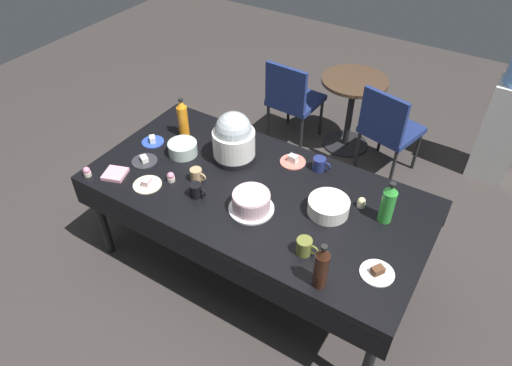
# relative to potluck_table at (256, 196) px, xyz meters

# --- Properties ---
(ground) EXTENTS (9.00, 9.00, 0.00)m
(ground) POSITION_rel_potluck_table_xyz_m (0.00, 0.00, -0.69)
(ground) COLOR #383330
(potluck_table) EXTENTS (2.20, 1.10, 0.75)m
(potluck_table) POSITION_rel_potluck_table_xyz_m (0.00, 0.00, 0.00)
(potluck_table) COLOR black
(potluck_table) RESTS_ON ground
(frosted_layer_cake) EXTENTS (0.28, 0.28, 0.13)m
(frosted_layer_cake) POSITION_rel_potluck_table_xyz_m (0.08, -0.17, 0.12)
(frosted_layer_cake) COLOR silver
(frosted_layer_cake) RESTS_ON potluck_table
(slow_cooker) EXTENTS (0.30, 0.30, 0.36)m
(slow_cooker) POSITION_rel_potluck_table_xyz_m (-0.30, 0.20, 0.23)
(slow_cooker) COLOR black
(slow_cooker) RESTS_ON potluck_table
(glass_salad_bowl) EXTENTS (0.20, 0.20, 0.09)m
(glass_salad_bowl) POSITION_rel_potluck_table_xyz_m (-0.63, 0.05, 0.11)
(glass_salad_bowl) COLOR #B2C6BC
(glass_salad_bowl) RESTS_ON potluck_table
(ceramic_snack_bowl) EXTENTS (0.25, 0.25, 0.09)m
(ceramic_snack_bowl) POSITION_rel_potluck_table_xyz_m (0.48, 0.05, 0.11)
(ceramic_snack_bowl) COLOR silver
(ceramic_snack_bowl) RESTS_ON potluck_table
(dessert_plate_charcoal) EXTENTS (0.18, 0.18, 0.04)m
(dessert_plate_charcoal) POSITION_rel_potluck_table_xyz_m (-0.80, -0.16, 0.07)
(dessert_plate_charcoal) COLOR #2D2D33
(dessert_plate_charcoal) RESTS_ON potluck_table
(dessert_plate_coral) EXTENTS (0.18, 0.18, 0.06)m
(dessert_plate_coral) POSITION_rel_potluck_table_xyz_m (0.07, 0.37, 0.08)
(dessert_plate_coral) COLOR #E07266
(dessert_plate_coral) RESTS_ON potluck_table
(dessert_plate_cream) EXTENTS (0.19, 0.19, 0.05)m
(dessert_plate_cream) POSITION_rel_potluck_table_xyz_m (-0.61, -0.34, 0.07)
(dessert_plate_cream) COLOR beige
(dessert_plate_cream) RESTS_ON potluck_table
(dessert_plate_white) EXTENTS (0.19, 0.19, 0.05)m
(dessert_plate_white) POSITION_rel_potluck_table_xyz_m (0.90, -0.23, 0.07)
(dessert_plate_white) COLOR white
(dessert_plate_white) RESTS_ON potluck_table
(dessert_plate_cobalt) EXTENTS (0.16, 0.16, 0.05)m
(dessert_plate_cobalt) POSITION_rel_potluck_table_xyz_m (-0.90, 0.04, 0.07)
(dessert_plate_cobalt) COLOR #2D4CB2
(dessert_plate_cobalt) RESTS_ON potluck_table
(cupcake_lemon) EXTENTS (0.05, 0.05, 0.07)m
(cupcake_lemon) POSITION_rel_potluck_table_xyz_m (0.63, 0.20, 0.09)
(cupcake_lemon) COLOR beige
(cupcake_lemon) RESTS_ON potluck_table
(cupcake_cocoa) EXTENTS (0.05, 0.05, 0.07)m
(cupcake_cocoa) POSITION_rel_potluck_table_xyz_m (-0.51, -0.22, 0.09)
(cupcake_cocoa) COLOR beige
(cupcake_cocoa) RESTS_ON potluck_table
(cupcake_mint) EXTENTS (0.05, 0.05, 0.07)m
(cupcake_mint) POSITION_rel_potluck_table_xyz_m (-1.02, -0.48, 0.09)
(cupcake_mint) COLOR beige
(cupcake_mint) RESTS_ON potluck_table
(soda_bottle_lime_soda) EXTENTS (0.08, 0.08, 0.29)m
(soda_bottle_lime_soda) POSITION_rel_potluck_table_xyz_m (0.79, 0.17, 0.19)
(soda_bottle_lime_soda) COLOR green
(soda_bottle_lime_soda) RESTS_ON potluck_table
(soda_bottle_cola) EXTENTS (0.07, 0.07, 0.29)m
(soda_bottle_cola) POSITION_rel_potluck_table_xyz_m (0.67, -0.46, 0.20)
(soda_bottle_cola) COLOR #33190F
(soda_bottle_cola) RESTS_ON potluck_table
(soda_bottle_orange_juice) EXTENTS (0.08, 0.08, 0.31)m
(soda_bottle_orange_juice) POSITION_rel_potluck_table_xyz_m (-0.76, 0.23, 0.20)
(soda_bottle_orange_juice) COLOR orange
(soda_bottle_orange_juice) RESTS_ON potluck_table
(coffee_mug_tan) EXTENTS (0.12, 0.08, 0.09)m
(coffee_mug_tan) POSITION_rel_potluck_table_xyz_m (-0.37, -0.13, 0.11)
(coffee_mug_tan) COLOR tan
(coffee_mug_tan) RESTS_ON potluck_table
(coffee_mug_olive) EXTENTS (0.13, 0.09, 0.10)m
(coffee_mug_olive) POSITION_rel_potluck_table_xyz_m (0.51, -0.31, 0.11)
(coffee_mug_olive) COLOR olive
(coffee_mug_olive) RESTS_ON potluck_table
(coffee_mug_black) EXTENTS (0.12, 0.08, 0.09)m
(coffee_mug_black) POSITION_rel_potluck_table_xyz_m (-0.28, -0.25, 0.11)
(coffee_mug_black) COLOR black
(coffee_mug_black) RESTS_ON potluck_table
(coffee_mug_navy) EXTENTS (0.13, 0.09, 0.09)m
(coffee_mug_navy) POSITION_rel_potluck_table_xyz_m (0.25, 0.39, 0.11)
(coffee_mug_navy) COLOR navy
(coffee_mug_navy) RESTS_ON potluck_table
(paper_napkin_stack) EXTENTS (0.18, 0.18, 0.02)m
(paper_napkin_stack) POSITION_rel_potluck_table_xyz_m (-0.86, -0.38, 0.07)
(paper_napkin_stack) COLOR pink
(paper_napkin_stack) RESTS_ON potluck_table
(maroon_chair_left) EXTENTS (0.47, 0.47, 0.85)m
(maroon_chair_left) POSITION_rel_potluck_table_xyz_m (-0.55, 1.53, -0.20)
(maroon_chair_left) COLOR navy
(maroon_chair_left) RESTS_ON ground
(maroon_chair_right) EXTENTS (0.54, 0.54, 0.85)m
(maroon_chair_right) POSITION_rel_potluck_table_xyz_m (0.38, 1.53, -0.20)
(maroon_chair_right) COLOR navy
(maroon_chair_right) RESTS_ON ground
(round_cafe_table) EXTENTS (0.60, 0.60, 0.72)m
(round_cafe_table) POSITION_rel_potluck_table_xyz_m (-0.05, 1.76, -0.19)
(round_cafe_table) COLOR #473323
(round_cafe_table) RESTS_ON ground
(water_cooler) EXTENTS (0.32, 0.32, 1.24)m
(water_cooler) POSITION_rel_potluck_table_xyz_m (1.22, 2.05, -0.10)
(water_cooler) COLOR silver
(water_cooler) RESTS_ON ground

